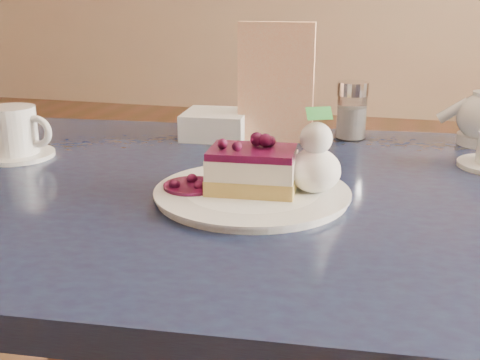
% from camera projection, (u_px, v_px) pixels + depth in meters
% --- Properties ---
extents(main_table, '(1.38, 0.99, 0.82)m').
position_uv_depth(main_table, '(257.00, 236.00, 0.99)').
color(main_table, '#14213B').
rests_on(main_table, ground).
extents(dessert_plate, '(0.29, 0.29, 0.01)m').
position_uv_depth(dessert_plate, '(252.00, 194.00, 0.91)').
color(dessert_plate, white).
rests_on(dessert_plate, main_table).
extents(cheesecake_slice, '(0.14, 0.10, 0.07)m').
position_uv_depth(cheesecake_slice, '(252.00, 170.00, 0.90)').
color(cheesecake_slice, '#B38C42').
rests_on(cheesecake_slice, dessert_plate).
extents(whipped_cream, '(0.08, 0.08, 0.07)m').
position_uv_depth(whipped_cream, '(315.00, 170.00, 0.90)').
color(whipped_cream, white).
rests_on(whipped_cream, dessert_plate).
extents(berry_sauce, '(0.09, 0.09, 0.01)m').
position_uv_depth(berry_sauce, '(192.00, 186.00, 0.92)').
color(berry_sauce, '#370E22').
rests_on(berry_sauce, dessert_plate).
extents(coffee_set, '(0.15, 0.14, 0.10)m').
position_uv_depth(coffee_set, '(15.00, 135.00, 1.12)').
color(coffee_set, white).
rests_on(coffee_set, main_table).
extents(menu_card, '(0.16, 0.05, 0.24)m').
position_uv_depth(menu_card, '(276.00, 83.00, 1.22)').
color(menu_card, white).
rests_on(menu_card, main_table).
extents(sugar_shaker, '(0.07, 0.07, 0.12)m').
position_uv_depth(sugar_shaker, '(352.00, 110.00, 1.25)').
color(sugar_shaker, white).
rests_on(sugar_shaker, main_table).
extents(napkin_stack, '(0.14, 0.14, 0.05)m').
position_uv_depth(napkin_stack, '(216.00, 124.00, 1.28)').
color(napkin_stack, white).
rests_on(napkin_stack, main_table).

